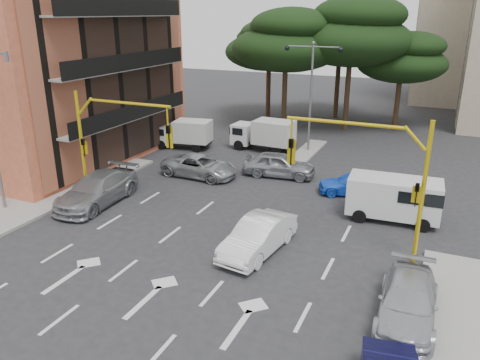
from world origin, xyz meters
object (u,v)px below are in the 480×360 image
object	(u,v)px
car_silver_cross_a	(200,166)
van_white	(393,199)
car_silver_wagon	(97,190)
car_silver_parked	(408,301)
street_lamp_center	(312,78)
car_silver_cross_b	(279,165)
signal_mast_right	(378,168)
box_truck_a	(183,134)
signal_mast_left	(107,134)
car_blue_compact	(353,183)
box_truck_b	(263,135)
car_white_hatch	(258,236)

from	to	relation	value
car_silver_cross_a	van_white	bearing A→B (deg)	-96.28
car_silver_wagon	car_silver_parked	size ratio (longest dim) A/B	1.21
street_lamp_center	car_silver_wagon	size ratio (longest dim) A/B	1.40
car_silver_cross_b	car_silver_cross_a	bearing A→B (deg)	107.50
signal_mast_right	van_white	size ratio (longest dim) A/B	1.36
van_white	box_truck_a	xyz separation A→B (m)	(-16.22, 7.13, -0.02)
signal_mast_right	signal_mast_left	size ratio (longest dim) A/B	1.00
signal_mast_left	van_white	world-z (taller)	signal_mast_left
van_white	box_truck_a	size ratio (longest dim) A/B	1.00
car_silver_wagon	car_silver_cross_b	size ratio (longest dim) A/B	1.23
signal_mast_right	car_blue_compact	size ratio (longest dim) A/B	1.56
signal_mast_left	box_truck_b	bearing A→B (deg)	74.72
signal_mast_right	box_truck_a	size ratio (longest dim) A/B	1.36
car_blue_compact	street_lamp_center	bearing A→B (deg)	-164.60
car_white_hatch	van_white	world-z (taller)	van_white
car_silver_cross_a	car_silver_parked	world-z (taller)	car_silver_cross_a
signal_mast_right	box_truck_a	world-z (taller)	signal_mast_right
car_silver_cross_b	box_truck_b	bearing A→B (deg)	24.15
car_silver_wagon	car_blue_compact	bearing A→B (deg)	26.52
car_white_hatch	car_blue_compact	size ratio (longest dim) A/B	1.19
van_white	signal_mast_left	bearing A→B (deg)	-77.28
signal_mast_right	car_silver_cross_a	xyz separation A→B (m)	(-11.49, 5.86, -3.21)
car_silver_wagon	van_white	xyz separation A→B (m)	(14.82, 4.33, 0.29)
signal_mast_left	car_silver_cross_b	distance (m)	10.82
signal_mast_right	car_silver_cross_b	xyz separation A→B (m)	(-6.94, 7.93, -3.11)
van_white	box_truck_b	world-z (taller)	box_truck_b
van_white	signal_mast_right	bearing A→B (deg)	-9.14
car_white_hatch	signal_mast_right	bearing A→B (deg)	29.96
signal_mast_right	car_blue_compact	bearing A→B (deg)	107.10
street_lamp_center	box_truck_b	bearing A→B (deg)	-163.92
signal_mast_left	car_silver_parked	xyz separation A→B (m)	(15.50, -4.14, -3.22)
car_white_hatch	box_truck_b	distance (m)	15.93
car_silver_wagon	box_truck_a	size ratio (longest dim) A/B	1.27
van_white	box_truck_a	bearing A→B (deg)	-116.96
car_silver_parked	van_white	distance (m)	8.30
car_silver_cross_b	box_truck_b	distance (m)	6.02
car_silver_parked	box_truck_a	world-z (taller)	box_truck_a
signal_mast_left	van_white	distance (m)	14.85
car_white_hatch	car_silver_wagon	size ratio (longest dim) A/B	0.82
car_white_hatch	car_silver_cross_a	size ratio (longest dim) A/B	0.94
car_blue_compact	van_white	distance (m)	3.68
signal_mast_right	street_lamp_center	distance (m)	15.65
street_lamp_center	box_truck_b	xyz separation A→B (m)	(-3.23, -0.93, -4.26)
box_truck_b	van_white	bearing A→B (deg)	-127.83
signal_mast_left	car_silver_wagon	xyz separation A→B (m)	(-0.80, -0.32, -3.08)
car_silver_parked	box_truck_b	bearing A→B (deg)	123.23
street_lamp_center	van_white	world-z (taller)	street_lamp_center
car_blue_compact	car_silver_cross_a	bearing A→B (deg)	-102.54
car_silver_wagon	car_silver_parked	bearing A→B (deg)	-16.26
signal_mast_right	car_blue_compact	distance (m)	7.71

